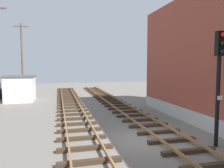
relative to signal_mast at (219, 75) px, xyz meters
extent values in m
plane|color=slate|center=(-2.69, 1.71, -3.32)|extent=(80.00, 80.00, 0.00)
cube|color=#38281C|center=(-1.69, -1.80, -3.23)|extent=(2.50, 0.24, 0.18)
cube|color=#38281C|center=(-1.69, -0.39, -3.23)|extent=(2.50, 0.24, 0.18)
cube|color=#38281C|center=(-1.69, 1.01, -3.23)|extent=(2.50, 0.24, 0.18)
cube|color=#38281C|center=(-1.69, 2.42, -3.23)|extent=(2.50, 0.24, 0.18)
cube|color=#38281C|center=(-1.69, 3.82, -3.23)|extent=(2.50, 0.24, 0.18)
cube|color=#38281C|center=(-1.69, 5.23, -3.23)|extent=(2.50, 0.24, 0.18)
cube|color=#38281C|center=(-1.69, 6.63, -3.23)|extent=(2.50, 0.24, 0.18)
cube|color=#38281C|center=(-1.69, 8.04, -3.23)|extent=(2.50, 0.24, 0.18)
cube|color=#38281C|center=(-1.69, 9.44, -3.23)|extent=(2.50, 0.24, 0.18)
cube|color=#38281C|center=(-1.69, 10.85, -3.23)|extent=(2.50, 0.24, 0.18)
cube|color=#38281C|center=(-1.69, 12.26, -3.23)|extent=(2.50, 0.24, 0.18)
cube|color=#38281C|center=(-1.69, 13.66, -3.23)|extent=(2.50, 0.24, 0.18)
cube|color=#38281C|center=(-1.69, 15.07, -3.23)|extent=(2.50, 0.24, 0.18)
cube|color=#38281C|center=(-1.69, 16.47, -3.23)|extent=(2.50, 0.24, 0.18)
cube|color=#38281C|center=(-1.69, 17.88, -3.23)|extent=(2.50, 0.24, 0.18)
cube|color=#38281C|center=(-1.69, 19.28, -3.23)|extent=(2.50, 0.24, 0.18)
cube|color=#38281C|center=(-1.69, 20.69, -3.23)|extent=(2.50, 0.24, 0.18)
cube|color=#38281C|center=(-1.69, 22.09, -3.23)|extent=(2.50, 0.24, 0.18)
cube|color=#38281C|center=(-1.69, 23.50, -3.23)|extent=(2.50, 0.24, 0.18)
cube|color=#38281C|center=(-1.69, 24.90, -3.23)|extent=(2.50, 0.24, 0.18)
cube|color=#38281C|center=(-1.69, 26.31, -3.23)|extent=(2.50, 0.24, 0.18)
cube|color=#38281C|center=(-1.69, 27.71, -3.23)|extent=(2.50, 0.24, 0.18)
cube|color=olive|center=(-2.41, 1.71, -3.07)|extent=(0.08, 53.41, 0.14)
cube|color=olive|center=(-0.97, 1.71, -3.07)|extent=(0.08, 53.41, 0.14)
cube|color=#38281C|center=(-5.93, -0.39, -3.23)|extent=(2.50, 0.24, 0.18)
cube|color=#38281C|center=(-5.93, 1.01, -3.23)|extent=(2.50, 0.24, 0.18)
cube|color=#38281C|center=(-5.93, 2.42, -3.23)|extent=(2.50, 0.24, 0.18)
cube|color=#38281C|center=(-5.93, 3.82, -3.23)|extent=(2.50, 0.24, 0.18)
cube|color=#38281C|center=(-5.93, 5.23, -3.23)|extent=(2.50, 0.24, 0.18)
cube|color=#38281C|center=(-5.93, 6.63, -3.23)|extent=(2.50, 0.24, 0.18)
cube|color=#38281C|center=(-5.93, 8.04, -3.23)|extent=(2.50, 0.24, 0.18)
cube|color=#38281C|center=(-5.93, 9.44, -3.23)|extent=(2.50, 0.24, 0.18)
cube|color=#38281C|center=(-5.93, 10.85, -3.23)|extent=(2.50, 0.24, 0.18)
cube|color=#38281C|center=(-5.93, 12.26, -3.23)|extent=(2.50, 0.24, 0.18)
cube|color=#38281C|center=(-5.93, 13.66, -3.23)|extent=(2.50, 0.24, 0.18)
cube|color=#38281C|center=(-5.93, 15.07, -3.23)|extent=(2.50, 0.24, 0.18)
cube|color=#38281C|center=(-5.93, 16.47, -3.23)|extent=(2.50, 0.24, 0.18)
cube|color=#38281C|center=(-5.93, 17.88, -3.23)|extent=(2.50, 0.24, 0.18)
cube|color=#38281C|center=(-5.93, 19.28, -3.23)|extent=(2.50, 0.24, 0.18)
cube|color=#38281C|center=(-5.93, 20.69, -3.23)|extent=(2.50, 0.24, 0.18)
cube|color=#38281C|center=(-5.93, 22.09, -3.23)|extent=(2.50, 0.24, 0.18)
cube|color=#38281C|center=(-5.93, 23.50, -3.23)|extent=(2.50, 0.24, 0.18)
cube|color=#38281C|center=(-5.93, 24.90, -3.23)|extent=(2.50, 0.24, 0.18)
cube|color=#38281C|center=(-5.93, 26.31, -3.23)|extent=(2.50, 0.24, 0.18)
cube|color=#38281C|center=(-5.93, 27.71, -3.23)|extent=(2.50, 0.24, 0.18)
cube|color=olive|center=(-6.65, 1.71, -3.07)|extent=(0.08, 53.41, 0.14)
cube|color=olive|center=(-5.21, 1.71, -3.07)|extent=(0.08, 53.41, 0.14)
cylinder|color=black|center=(0.00, 0.02, -1.23)|extent=(0.18, 0.18, 4.17)
cube|color=black|center=(0.00, 0.02, 1.41)|extent=(0.36, 0.24, 1.10)
sphere|color=red|center=(0.00, -0.16, 1.77)|extent=(0.20, 0.20, 0.20)
sphere|color=black|center=(0.00, -0.16, 1.41)|extent=(0.20, 0.20, 0.20)
sphere|color=black|center=(0.00, -0.16, 1.04)|extent=(0.20, 0.20, 0.20)
cube|color=white|center=(0.00, -0.12, -1.02)|extent=(0.24, 0.03, 0.18)
cube|color=#B2B2AD|center=(1.17, 1.07, -2.87)|extent=(0.08, 19.80, 0.90)
cube|color=silver|center=(-10.99, 16.64, -2.02)|extent=(2.80, 3.60, 2.60)
cube|color=#4C4C51|center=(-10.99, 16.64, -0.64)|extent=(3.00, 3.80, 0.16)
cube|color=brown|center=(-12.41, 16.64, -2.32)|extent=(0.06, 0.90, 2.00)
cylinder|color=black|center=(-13.50, 19.94, -3.00)|extent=(0.64, 0.24, 0.64)
cylinder|color=brown|center=(-11.58, 22.48, 1.35)|extent=(0.24, 0.24, 9.32)
cube|color=#4C3D2D|center=(-11.58, 22.48, 5.61)|extent=(1.80, 0.12, 0.12)
camera|label=1|loc=(-7.04, -8.31, 0.38)|focal=34.80mm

